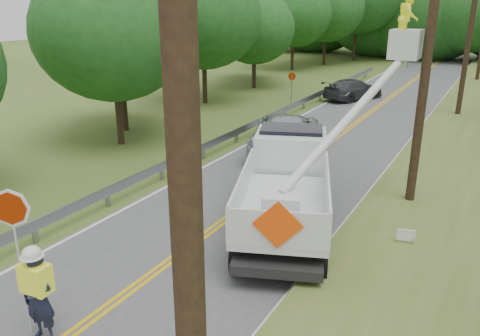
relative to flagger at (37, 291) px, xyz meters
The scene contains 12 objects.
ground 2.20m from the flagger, 78.34° to the left, with size 140.00×140.00×0.00m, color #3F521F.
road 15.86m from the flagger, 88.64° to the left, with size 7.20×96.00×0.03m.
guardrail 17.12m from the flagger, 102.30° to the left, with size 0.18×48.00×0.77m.
utility_poles 20.00m from the flagger, 74.07° to the left, with size 1.60×43.30×10.00m.
treeline_left 35.05m from the flagger, 106.52° to the left, with size 11.94×57.13×11.75m.
treeline_horizon 58.32m from the flagger, 90.12° to the left, with size 56.17×15.10×12.50m.
flagger is the anchor object (origin of this frame).
bucket_truck 8.64m from the flagger, 75.56° to the left, with size 5.21×7.90×7.07m.
suv_silver 14.74m from the flagger, 93.89° to the left, with size 2.95×6.40×1.78m, color silver.
suv_darkgrey 28.58m from the flagger, 93.70° to the left, with size 2.01×4.94×1.44m, color #3E4146.
stop_sign_permanent 23.80m from the flagger, 100.76° to the left, with size 0.51×0.10×2.38m.
yard_sign 9.53m from the flagger, 51.88° to the left, with size 0.49×0.16×0.72m.
Camera 1 is at (7.28, -7.13, 6.76)m, focal length 35.99 mm.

